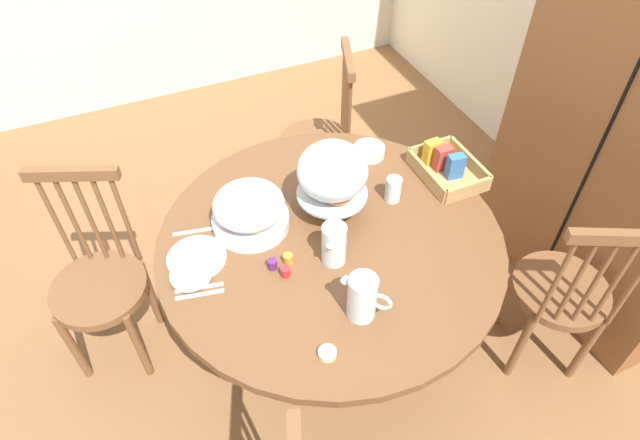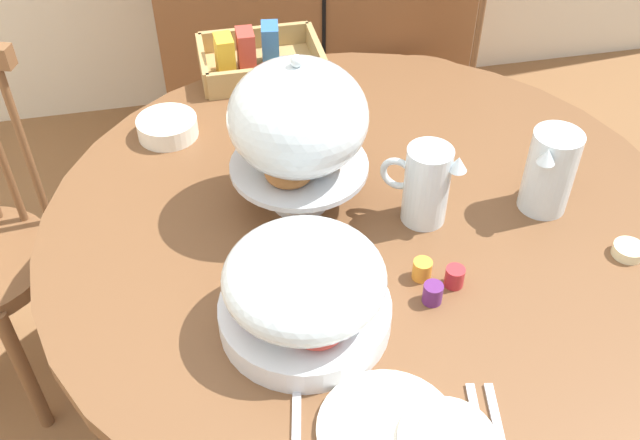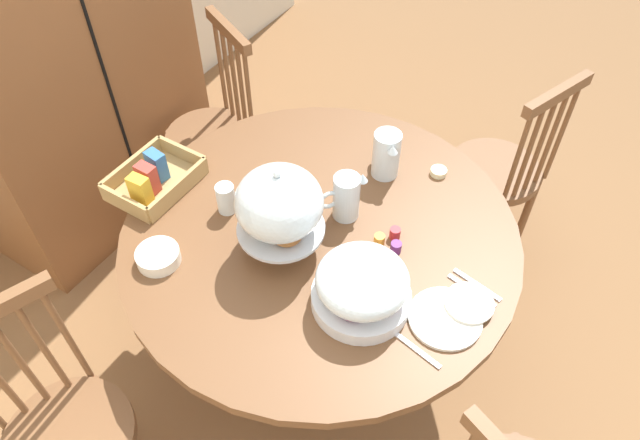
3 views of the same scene
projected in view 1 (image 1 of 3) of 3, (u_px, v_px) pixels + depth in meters
The scene contains 21 objects.
ground_plane at pixel (304, 339), 2.61m from camera, with size 10.00×10.00×0.00m, color brown.
dining_table at pixel (330, 268), 2.21m from camera, with size 1.34×1.34×0.74m.
windsor_chair_near_window at pixel (562, 294), 2.24m from camera, with size 0.44×0.44×0.97m.
windsor_chair_by_cabinet at pixel (320, 142), 2.96m from camera, with size 0.43×0.43×0.97m.
windsor_chair_facing_door at pixel (100, 284), 2.28m from camera, with size 0.43×0.43×0.97m.
pastry_stand_with_dome at pixel (333, 173), 2.04m from camera, with size 0.28×0.28×0.34m.
fruit_platter_covered at pixel (249, 210), 2.06m from camera, with size 0.30×0.30×0.18m.
orange_juice_pitcher at pixel (334, 245), 1.95m from camera, with size 0.15×0.12×0.17m.
milk_pitcher at pixel (362, 299), 1.78m from camera, with size 0.15×0.14×0.18m.
cereal_basket at pixel (446, 167), 2.31m from camera, with size 0.32×0.24×0.12m.
china_plate_large at pixel (197, 258), 2.00m from camera, with size 0.22×0.22×0.01m, color white.
china_plate_small at pixel (191, 275), 1.93m from camera, with size 0.15×0.15×0.01m, color white.
cereal_bowl at pixel (369, 151), 2.41m from camera, with size 0.14×0.14×0.04m, color white.
drinking_glass at pixel (393, 189), 2.19m from camera, with size 0.06×0.06×0.11m, color silver.
butter_dish at pixel (327, 353), 1.72m from camera, with size 0.06×0.06×0.02m, color beige.
jam_jar_strawberry at pixel (285, 272), 1.93m from camera, with size 0.04×0.04×0.04m, color #B7282D.
jam_jar_apricot at pixel (288, 259), 1.98m from camera, with size 0.04×0.04×0.04m, color orange.
jam_jar_grape at pixel (272, 264), 1.96m from camera, with size 0.04×0.04×0.04m, color #5B2366.
table_knife at pixel (199, 288), 1.91m from camera, with size 0.17×0.01×0.01m, color silver.
dinner_fork at pixel (200, 295), 1.88m from camera, with size 0.17×0.01×0.01m, color silver.
soup_spoon at pixel (195, 231), 2.10m from camera, with size 0.17×0.01×0.01m, color silver.
Camera 1 is at (1.32, -0.50, 2.28)m, focal length 30.31 mm.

